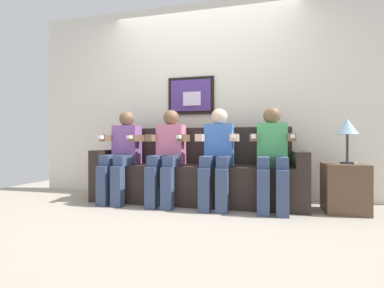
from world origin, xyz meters
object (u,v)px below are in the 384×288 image
(person_leftmost, at_px, (122,152))
(person_left_center, at_px, (168,152))
(person_rightmost, at_px, (272,153))
(spare_remote_on_table, at_px, (354,163))
(person_right_center, at_px, (218,152))
(table_lamp, at_px, (347,129))
(side_table_right, at_px, (344,188))
(couch, at_px, (196,176))

(person_leftmost, distance_m, person_left_center, 0.59)
(person_rightmost, bearing_deg, spare_remote_on_table, 3.15)
(person_right_center, distance_m, table_lamp, 1.35)
(person_leftmost, height_order, person_right_center, same)
(side_table_right, distance_m, spare_remote_on_table, 0.27)
(person_leftmost, bearing_deg, couch, 10.85)
(person_left_center, bearing_deg, person_leftmost, -179.95)
(person_rightmost, bearing_deg, person_leftmost, 180.00)
(couch, distance_m, spare_remote_on_table, 1.70)
(person_right_center, bearing_deg, person_left_center, 180.00)
(person_left_center, bearing_deg, side_table_right, 1.85)
(couch, height_order, table_lamp, table_lamp)
(side_table_right, xyz_separation_m, table_lamp, (0.02, -0.00, 0.61))
(table_lamp, bearing_deg, person_right_center, -177.45)
(person_leftmost, xyz_separation_m, spare_remote_on_table, (2.57, 0.04, -0.10))
(person_left_center, height_order, table_lamp, person_left_center)
(couch, relative_size, person_right_center, 2.25)
(person_right_center, bearing_deg, side_table_right, 2.68)
(person_right_center, bearing_deg, person_leftmost, -179.98)
(spare_remote_on_table, bearing_deg, table_lamp, 165.47)
(table_lamp, bearing_deg, person_rightmost, -175.40)
(couch, height_order, person_left_center, person_left_center)
(person_leftmost, relative_size, spare_remote_on_table, 8.54)
(couch, relative_size, side_table_right, 5.00)
(person_left_center, height_order, side_table_right, person_left_center)
(person_rightmost, xyz_separation_m, side_table_right, (0.72, 0.06, -0.36))
(couch, height_order, person_right_center, person_right_center)
(couch, height_order, spare_remote_on_table, couch)
(person_right_center, relative_size, table_lamp, 2.41)
(person_rightmost, bearing_deg, person_right_center, 179.95)
(person_left_center, distance_m, person_rightmost, 1.18)
(person_left_center, bearing_deg, person_rightmost, -0.02)
(person_leftmost, xyz_separation_m, side_table_right, (2.48, 0.06, -0.36))
(person_right_center, bearing_deg, table_lamp, 2.55)
(person_rightmost, bearing_deg, person_left_center, 179.98)
(person_right_center, relative_size, spare_remote_on_table, 8.54)
(person_rightmost, height_order, spare_remote_on_table, person_rightmost)
(person_left_center, distance_m, spare_remote_on_table, 1.98)
(person_leftmost, relative_size, person_rightmost, 1.00)
(person_left_center, xyz_separation_m, table_lamp, (1.92, 0.06, 0.25))
(person_left_center, relative_size, spare_remote_on_table, 8.54)
(person_right_center, distance_m, spare_remote_on_table, 1.39)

